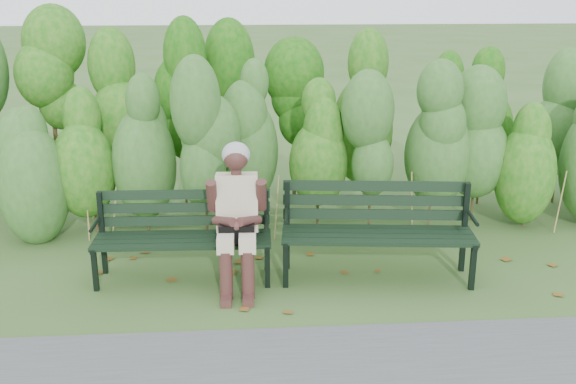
{
  "coord_description": "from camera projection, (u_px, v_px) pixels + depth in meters",
  "views": [
    {
      "loc": [
        -0.46,
        -5.76,
        2.66
      ],
      "look_at": [
        0.0,
        0.35,
        0.75
      ],
      "focal_mm": 42.0,
      "sensor_mm": 36.0,
      "label": 1
    }
  ],
  "objects": [
    {
      "name": "leaf_litter",
      "position": [
        306.0,
        281.0,
        6.26
      ],
      "size": [
        6.01,
        1.87,
        0.01
      ],
      "color": "brown",
      "rests_on": "ground"
    },
    {
      "name": "seated_woman",
      "position": [
        237.0,
        209.0,
        6.02
      ],
      "size": [
        0.54,
        0.8,
        1.31
      ],
      "color": "beige",
      "rests_on": "ground"
    },
    {
      "name": "bench_right",
      "position": [
        377.0,
        223.0,
        6.26
      ],
      "size": [
        1.81,
        0.76,
        0.88
      ],
      "color": "black",
      "rests_on": "ground"
    },
    {
      "name": "bench_left",
      "position": [
        183.0,
        229.0,
        6.24
      ],
      "size": [
        1.63,
        0.57,
        0.81
      ],
      "color": "black",
      "rests_on": "ground"
    },
    {
      "name": "ground",
      "position": [
        291.0,
        279.0,
        6.3
      ],
      "size": [
        80.0,
        80.0,
        0.0
      ],
      "primitive_type": "plane",
      "color": "#385621"
    },
    {
      "name": "hedge_band",
      "position": [
        278.0,
        111.0,
        7.7
      ],
      "size": [
        11.04,
        1.67,
        2.42
      ],
      "color": "#47381E",
      "rests_on": "ground"
    }
  ]
}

